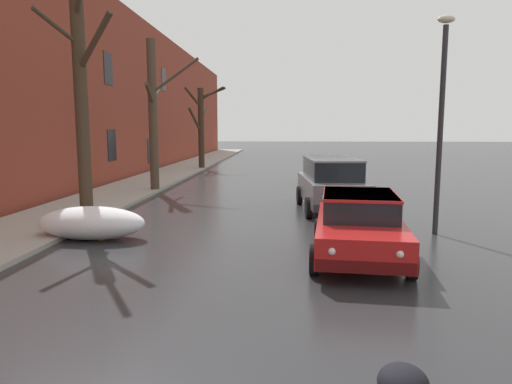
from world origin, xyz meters
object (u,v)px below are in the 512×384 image
at_px(bare_tree_mid_block, 154,114).
at_px(bare_tree_far_down_block, 201,124).
at_px(sedan_red_approaching_near_lane, 359,224).
at_px(street_lamp_post, 441,114).
at_px(fire_hydrant, 101,226).
at_px(sedan_green_parked_kerbside_mid, 327,170).
at_px(bare_tree_second_along_sidewalk, 82,98).
at_px(suv_grey_parked_kerbside_close, 331,182).

distance_m(bare_tree_mid_block, bare_tree_far_down_block, 11.56).
bearing_deg(sedan_red_approaching_near_lane, street_lamp_post, 44.96).
height_order(bare_tree_mid_block, fire_hydrant, bare_tree_mid_block).
height_order(sedan_green_parked_kerbside_mid, fire_hydrant, sedan_green_parked_kerbside_mid).
distance_m(bare_tree_second_along_sidewalk, bare_tree_mid_block, 7.17).
distance_m(bare_tree_mid_block, fire_hydrant, 9.54).
xyz_separation_m(bare_tree_mid_block, bare_tree_far_down_block, (-0.02, 11.56, -0.35)).
xyz_separation_m(bare_tree_mid_block, street_lamp_post, (9.85, -7.78, -0.28)).
bearing_deg(suv_grey_parked_kerbside_close, bare_tree_mid_block, 149.94).
xyz_separation_m(bare_tree_second_along_sidewalk, suv_grey_parked_kerbside_close, (7.41, 2.88, -2.69)).
height_order(bare_tree_second_along_sidewalk, fire_hydrant, bare_tree_second_along_sidewalk).
relative_size(bare_tree_second_along_sidewalk, sedan_green_parked_kerbside_mid, 1.62).
relative_size(fire_hydrant, street_lamp_post, 0.13).
bearing_deg(bare_tree_far_down_block, fire_hydrant, -86.78).
distance_m(bare_tree_far_down_block, sedan_green_parked_kerbside_mid, 11.80).
relative_size(sedan_red_approaching_near_lane, suv_grey_parked_kerbside_close, 0.93).
bearing_deg(bare_tree_far_down_block, bare_tree_second_along_sidewalk, -89.95).
height_order(suv_grey_parked_kerbside_close, street_lamp_post, street_lamp_post).
bearing_deg(sedan_green_parked_kerbside_mid, bare_tree_mid_block, -158.44).
relative_size(bare_tree_mid_block, sedan_red_approaching_near_lane, 1.54).
height_order(bare_tree_far_down_block, suv_grey_parked_kerbside_close, bare_tree_far_down_block).
distance_m(bare_tree_mid_block, suv_grey_parked_kerbside_close, 8.91).
bearing_deg(fire_hydrant, sedan_red_approaching_near_lane, -11.13).
height_order(sedan_green_parked_kerbside_mid, street_lamp_post, street_lamp_post).
height_order(suv_grey_parked_kerbside_close, sedan_green_parked_kerbside_mid, suv_grey_parked_kerbside_close).
distance_m(bare_tree_far_down_block, suv_grey_parked_kerbside_close, 17.62).
relative_size(sedan_green_parked_kerbside_mid, fire_hydrant, 6.28).
distance_m(bare_tree_second_along_sidewalk, sedan_green_parked_kerbside_mid, 13.29).
bearing_deg(fire_hydrant, sedan_green_parked_kerbside_mid, 60.76).
bearing_deg(sedan_green_parked_kerbside_mid, fire_hydrant, -119.24).
xyz_separation_m(suv_grey_parked_kerbside_close, sedan_green_parked_kerbside_mid, (0.49, 7.40, -0.23)).
distance_m(bare_tree_second_along_sidewalk, sedan_red_approaching_near_lane, 8.55).
relative_size(bare_tree_far_down_block, fire_hydrant, 7.98).
distance_m(suv_grey_parked_kerbside_close, sedan_green_parked_kerbside_mid, 7.42).
bearing_deg(suv_grey_parked_kerbside_close, sedan_red_approaching_near_lane, -89.62).
relative_size(sedan_red_approaching_near_lane, sedan_green_parked_kerbside_mid, 0.97).
bearing_deg(bare_tree_second_along_sidewalk, suv_grey_parked_kerbside_close, 21.27).
distance_m(bare_tree_mid_block, sedan_red_approaching_near_lane, 12.91).
xyz_separation_m(bare_tree_mid_block, suv_grey_parked_kerbside_close, (7.40, -4.29, -2.47)).
relative_size(bare_tree_second_along_sidewalk, bare_tree_mid_block, 1.08).
height_order(bare_tree_mid_block, street_lamp_post, bare_tree_mid_block).
height_order(bare_tree_far_down_block, fire_hydrant, bare_tree_far_down_block).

